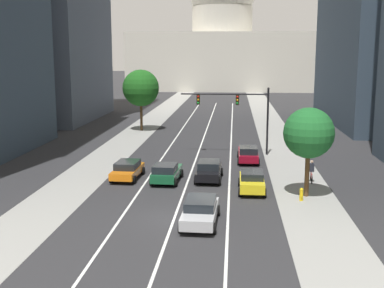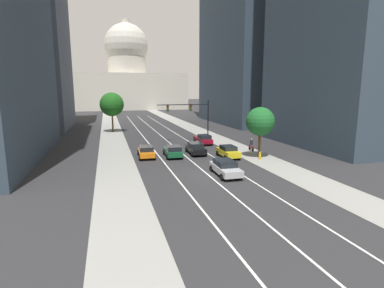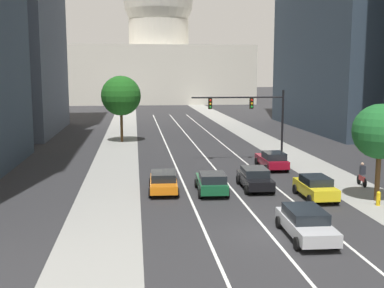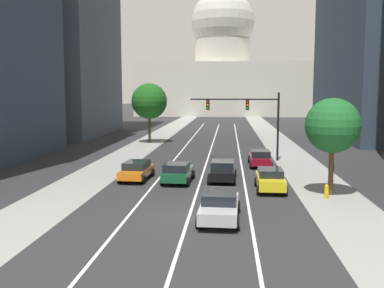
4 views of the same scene
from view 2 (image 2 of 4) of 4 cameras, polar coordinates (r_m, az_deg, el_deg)
ground_plane at (r=68.75m, az=-7.82°, el=3.18°), size 400.00×400.00×0.00m
sidewalk_left at (r=63.15m, az=-14.90°, el=2.32°), size 4.18×130.00×0.01m
sidewalk_right at (r=65.64m, az=0.23°, el=2.95°), size 4.18×130.00×0.01m
lane_stripe_left at (r=53.60m, az=-9.00°, el=1.19°), size 0.16×90.00×0.01m
lane_stripe_center at (r=54.06m, az=-5.60°, el=1.34°), size 0.16×90.00×0.01m
lane_stripe_right at (r=54.71m, az=-2.26°, el=1.49°), size 0.16×90.00×0.01m
office_tower_far_left at (r=75.71m, az=-28.92°, el=22.54°), size 14.52×22.89×51.95m
office_tower_far_right at (r=83.40m, az=12.77°, el=24.96°), size 22.64×30.83×59.69m
capitol_building at (r=136.57m, az=-12.06°, el=11.98°), size 48.32×23.07×37.28m
car_yellow at (r=37.56m, az=6.81°, el=-1.39°), size 1.95×4.08×1.49m
car_green at (r=37.70m, az=-3.61°, el=-1.31°), size 2.21×4.41×1.51m
car_black at (r=39.39m, az=0.71°, el=-0.79°), size 2.13×4.50×1.49m
car_orange at (r=37.96m, az=-8.63°, el=-1.37°), size 2.17×4.51×1.40m
car_silver at (r=29.95m, az=6.29°, el=-4.38°), size 2.22×4.83×1.46m
car_crimson at (r=46.78m, az=2.14°, el=0.95°), size 1.96×4.79×1.51m
traffic_signal_mast at (r=49.40m, az=0.04°, el=5.99°), size 8.54×0.39×6.57m
fire_hydrant at (r=37.22m, az=12.67°, el=-2.18°), size 0.26×0.35×0.91m
cyclist at (r=42.20m, az=11.12°, el=-0.14°), size 0.38×1.70×1.72m
street_tree_near_left at (r=61.74m, az=-14.87°, el=7.21°), size 4.64×4.64×7.77m
street_tree_near_right at (r=37.84m, az=12.73°, el=4.14°), size 3.49×3.49×6.22m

